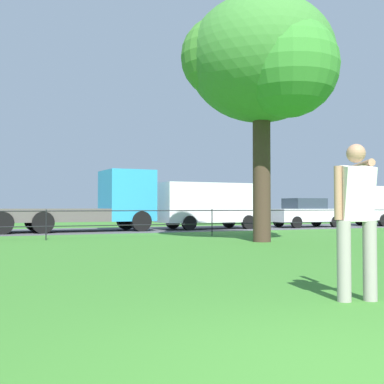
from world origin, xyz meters
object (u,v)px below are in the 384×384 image
Objects in this scene: person_thrower at (356,216)px; tree_large_lawn at (258,61)px; flatbed_truck_right at (95,204)px; car_white_far_right at (306,213)px; panel_van_center at (209,203)px.

tree_large_lawn is at bearing 64.72° from person_thrower.
tree_large_lawn is 10.42m from flatbed_truck_right.
tree_large_lawn is 1.05× the size of flatbed_truck_right.
person_thrower reaches higher than car_white_far_right.
flatbed_truck_right reaches higher than panel_van_center.
flatbed_truck_right is at bearing 108.31° from tree_large_lawn.
flatbed_truck_right is at bearing 86.21° from person_thrower.
person_thrower is at bearing -115.28° from tree_large_lawn.
panel_van_center reaches higher than person_thrower.
car_white_far_right is at bearing 46.10° from tree_large_lawn.
person_thrower is 21.49m from car_white_far_right.
flatbed_truck_right is 1.45× the size of panel_van_center.
panel_van_center is 1.26× the size of car_white_far_right.
tree_large_lawn is 1.91× the size of car_white_far_right.
tree_large_lawn reaches higher than flatbed_truck_right.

